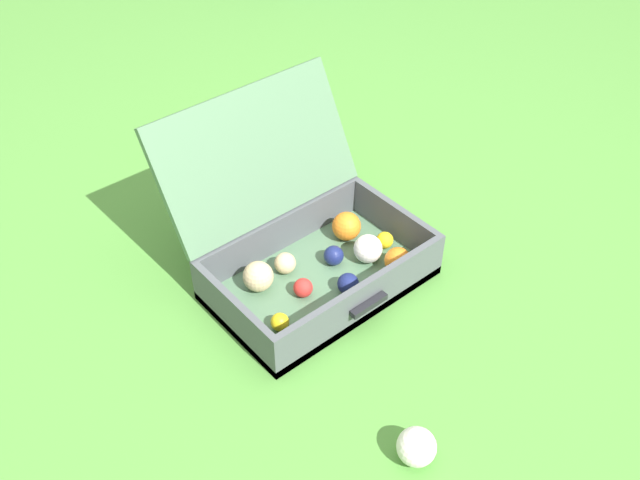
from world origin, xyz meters
The scene contains 3 objects.
ground_plane centered at (0.00, 0.00, 0.00)m, with size 16.00×16.00×0.00m, color #4C8C38.
open_suitcase centered at (0.08, 0.09, 0.10)m, with size 0.56×0.55×0.44m.
stray_ball_on_grass centered at (-0.11, -0.50, 0.04)m, with size 0.09×0.09×0.09m, color white.
Camera 1 is at (-0.80, -1.01, 1.35)m, focal length 40.15 mm.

